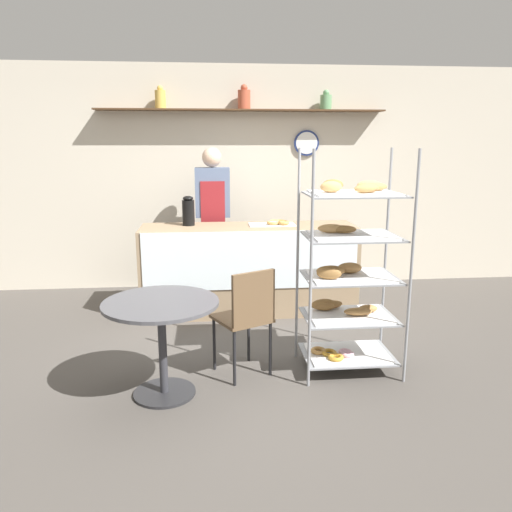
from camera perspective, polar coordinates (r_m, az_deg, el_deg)
The scene contains 9 objects.
ground_plane at distance 4.34m, azimuth 0.56°, elevation -11.56°, with size 14.00×14.00×0.00m, color #4C4742.
back_wall at distance 6.26m, azimuth -1.64°, elevation 8.95°, with size 10.00×0.30×2.70m.
display_counter at distance 5.35m, azimuth -0.83°, elevation -1.47°, with size 2.26×0.64×0.93m.
pastry_rack at distance 3.95m, azimuth 10.46°, elevation -1.75°, with size 0.77×0.56×1.75m.
person_worker at distance 5.78m, azimuth -4.94°, elevation 4.57°, with size 0.39×0.23×1.74m.
cafe_table at distance 3.62m, azimuth -10.74°, elevation -7.65°, with size 0.82×0.82×0.71m.
cafe_chair at distance 3.82m, azimuth -1.00°, elevation -6.42°, with size 0.51×0.51×0.87m.
coffee_carafe at distance 5.33m, azimuth -7.74°, elevation 5.11°, with size 0.13×0.13×0.31m.
donut_tray_counter at distance 5.33m, azimuth 2.29°, elevation 3.79°, with size 0.49×0.25×0.05m.
Camera 1 is at (-0.42, -3.92, 1.79)m, focal length 35.00 mm.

